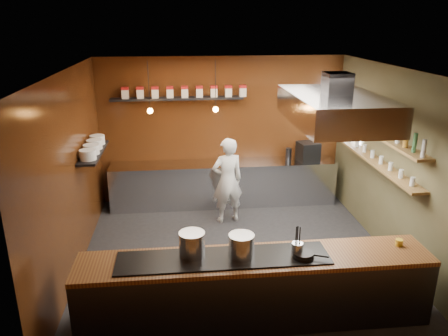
{
  "coord_description": "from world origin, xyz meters",
  "views": [
    {
      "loc": [
        -0.89,
        -6.25,
        3.71
      ],
      "look_at": [
        -0.18,
        0.4,
        1.4
      ],
      "focal_mm": 35.0,
      "sensor_mm": 36.0,
      "label": 1
    }
  ],
  "objects": [
    {
      "name": "bottle_shelf_upper",
      "position": [
        2.34,
        0.3,
        1.92
      ],
      "size": [
        0.26,
        2.8,
        0.04
      ],
      "primitive_type": "cube",
      "color": "olive",
      "rests_on": "right_wall"
    },
    {
      "name": "right_wall",
      "position": [
        2.5,
        0.0,
        1.5
      ],
      "size": [
        0.0,
        5.0,
        5.0
      ],
      "primitive_type": "plane",
      "rotation": [
        1.57,
        0.0,
        -1.57
      ],
      "color": "#494529",
      "rests_on": "ground"
    },
    {
      "name": "plate_shelf",
      "position": [
        -2.34,
        1.0,
        1.55
      ],
      "size": [
        0.3,
        1.4,
        0.04
      ],
      "primitive_type": "cube",
      "color": "black",
      "rests_on": "left_wall"
    },
    {
      "name": "pendant_right",
      "position": [
        -0.2,
        1.7,
        2.15
      ],
      "size": [
        0.1,
        0.1,
        0.95
      ],
      "color": "black",
      "rests_on": "ceiling"
    },
    {
      "name": "bottle_shelf_lower",
      "position": [
        2.34,
        0.3,
        1.45
      ],
      "size": [
        0.26,
        2.8,
        0.04
      ],
      "primitive_type": "cube",
      "color": "olive",
      "rests_on": "right_wall"
    },
    {
      "name": "back_wall",
      "position": [
        0.0,
        2.5,
        1.5
      ],
      "size": [
        5.0,
        0.0,
        5.0
      ],
      "primitive_type": "plane",
      "rotation": [
        1.57,
        0.0,
        0.0
      ],
      "color": "#351409",
      "rests_on": "ground"
    },
    {
      "name": "bottles",
      "position": [
        2.34,
        0.3,
        2.06
      ],
      "size": [
        0.06,
        2.66,
        0.24
      ],
      "color": "silver",
      "rests_on": "bottle_shelf_upper"
    },
    {
      "name": "pass_counter",
      "position": [
        -0.0,
        -1.6,
        0.47
      ],
      "size": [
        4.4,
        0.72,
        0.94
      ],
      "color": "#38383D",
      "rests_on": "floor"
    },
    {
      "name": "prep_counter",
      "position": [
        0.0,
        2.17,
        0.45
      ],
      "size": [
        4.6,
        0.65,
        0.9
      ],
      "primitive_type": "cube",
      "color": "silver",
      "rests_on": "floor"
    },
    {
      "name": "extractor_hood",
      "position": [
        1.3,
        -0.4,
        2.51
      ],
      "size": [
        1.2,
        2.0,
        0.72
      ],
      "color": "#38383D",
      "rests_on": "ceiling"
    },
    {
      "name": "pendant_left",
      "position": [
        -1.4,
        1.7,
        2.15
      ],
      "size": [
        0.1,
        0.1,
        0.95
      ],
      "color": "black",
      "rests_on": "ceiling"
    },
    {
      "name": "espresso_machine",
      "position": [
        1.74,
        2.11,
        1.1
      ],
      "size": [
        0.46,
        0.44,
        0.4
      ],
      "primitive_type": "cube",
      "rotation": [
        0.0,
        0.0,
        0.18
      ],
      "color": "black",
      "rests_on": "prep_counter"
    },
    {
      "name": "wine_glasses",
      "position": [
        2.34,
        0.3,
        1.53
      ],
      "size": [
        0.07,
        2.37,
        0.13
      ],
      "color": "silver",
      "rests_on": "bottle_shelf_lower"
    },
    {
      "name": "left_wall",
      "position": [
        -2.5,
        0.0,
        1.5
      ],
      "size": [
        0.0,
        5.0,
        5.0
      ],
      "primitive_type": "plane",
      "rotation": [
        1.57,
        0.0,
        1.57
      ],
      "color": "#351409",
      "rests_on": "ground"
    },
    {
      "name": "frying_pan",
      "position": [
        0.57,
        -1.7,
        0.97
      ],
      "size": [
        0.42,
        0.27,
        0.07
      ],
      "color": "black",
      "rests_on": "pass_counter"
    },
    {
      "name": "stockpot_large",
      "position": [
        -0.78,
        -1.51,
        1.09
      ],
      "size": [
        0.34,
        0.34,
        0.31
      ],
      "primitive_type": "cylinder",
      "rotation": [
        0.0,
        0.0,
        -0.06
      ],
      "color": "silver",
      "rests_on": "pass_counter"
    },
    {
      "name": "butter_jar",
      "position": [
        1.89,
        -1.51,
        0.96
      ],
      "size": [
        0.1,
        0.1,
        0.09
      ],
      "primitive_type": "cylinder",
      "rotation": [
        0.0,
        0.0,
        -0.02
      ],
      "color": "gold",
      "rests_on": "pass_counter"
    },
    {
      "name": "window_pane",
      "position": [
        2.45,
        1.7,
        1.9
      ],
      "size": [
        0.0,
        1.0,
        1.0
      ],
      "primitive_type": "plane",
      "rotation": [
        1.57,
        0.0,
        -1.57
      ],
      "color": "white",
      "rests_on": "right_wall"
    },
    {
      "name": "stockpot_small",
      "position": [
        -0.18,
        -1.6,
        1.09
      ],
      "size": [
        0.42,
        0.42,
        0.3
      ],
      "primitive_type": "cylinder",
      "rotation": [
        0.0,
        0.0,
        0.43
      ],
      "color": "silver",
      "rests_on": "pass_counter"
    },
    {
      "name": "ceiling",
      "position": [
        0.0,
        0.0,
        3.0
      ],
      "size": [
        5.0,
        5.0,
        0.0
      ],
      "primitive_type": "plane",
      "rotation": [
        3.14,
        0.0,
        0.0
      ],
      "color": "silver",
      "rests_on": "back_wall"
    },
    {
      "name": "storage_tins",
      "position": [
        -0.75,
        2.36,
        2.33
      ],
      "size": [
        2.43,
        0.13,
        0.22
      ],
      "color": "beige",
      "rests_on": "tin_shelf"
    },
    {
      "name": "floor",
      "position": [
        0.0,
        0.0,
        0.0
      ],
      "size": [
        5.0,
        5.0,
        0.0
      ],
      "primitive_type": "plane",
      "color": "black",
      "rests_on": "ground"
    },
    {
      "name": "chef",
      "position": [
        -0.02,
        1.34,
        0.82
      ],
      "size": [
        0.68,
        0.53,
        1.64
      ],
      "primitive_type": "imported",
      "rotation": [
        0.0,
        0.0,
        3.39
      ],
      "color": "silver",
      "rests_on": "floor"
    },
    {
      "name": "utensil_crock",
      "position": [
        0.5,
        -1.66,
        1.03
      ],
      "size": [
        0.16,
        0.16,
        0.18
      ],
      "primitive_type": "cylinder",
      "rotation": [
        0.0,
        0.0,
        -0.17
      ],
      "color": "silver",
      "rests_on": "pass_counter"
    },
    {
      "name": "tin_shelf",
      "position": [
        -0.9,
        2.36,
        2.2
      ],
      "size": [
        2.6,
        0.26,
        0.04
      ],
      "primitive_type": "cube",
      "color": "black",
      "rests_on": "back_wall"
    },
    {
      "name": "plate_stacks",
      "position": [
        -2.34,
        1.0,
        1.65
      ],
      "size": [
        0.26,
        1.16,
        0.16
      ],
      "color": "white",
      "rests_on": "plate_shelf"
    }
  ]
}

